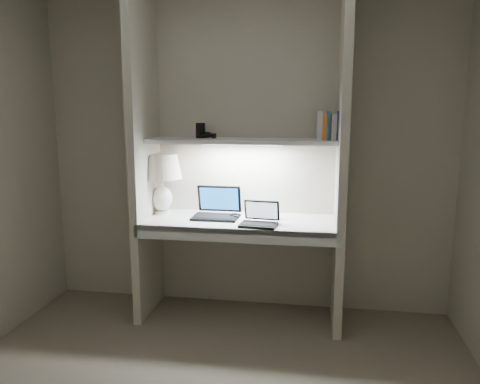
% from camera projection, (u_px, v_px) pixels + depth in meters
% --- Properties ---
extents(back_wall, '(3.20, 0.01, 2.50)m').
position_uv_depth(back_wall, '(245.00, 152.00, 3.68)').
color(back_wall, beige).
rests_on(back_wall, floor).
extents(alcove_panel_left, '(0.06, 0.55, 2.50)m').
position_uv_depth(alcove_panel_left, '(144.00, 154.00, 3.53)').
color(alcove_panel_left, beige).
rests_on(alcove_panel_left, floor).
extents(alcove_panel_right, '(0.06, 0.55, 2.50)m').
position_uv_depth(alcove_panel_right, '(342.00, 157.00, 3.30)').
color(alcove_panel_right, beige).
rests_on(alcove_panel_right, floor).
extents(desk, '(1.40, 0.55, 0.04)m').
position_uv_depth(desk, '(240.00, 222.00, 3.50)').
color(desk, white).
rests_on(desk, alcove_panel_left).
extents(desk_apron, '(1.46, 0.03, 0.10)m').
position_uv_depth(desk_apron, '(234.00, 235.00, 3.26)').
color(desk_apron, silver).
rests_on(desk_apron, desk).
extents(shelf, '(1.40, 0.36, 0.03)m').
position_uv_depth(shelf, '(242.00, 141.00, 3.49)').
color(shelf, silver).
rests_on(shelf, back_wall).
extents(strip_light, '(0.60, 0.04, 0.02)m').
position_uv_depth(strip_light, '(242.00, 144.00, 3.49)').
color(strip_light, white).
rests_on(strip_light, shelf).
extents(table_lamp, '(0.32, 0.32, 0.47)m').
position_uv_depth(table_lamp, '(162.00, 173.00, 3.65)').
color(table_lamp, white).
rests_on(table_lamp, desk).
extents(laptop_main, '(0.34, 0.30, 0.23)m').
position_uv_depth(laptop_main, '(217.00, 210.00, 3.58)').
color(laptop_main, black).
rests_on(laptop_main, desk).
extents(laptop_netbook, '(0.28, 0.25, 0.17)m').
position_uv_depth(laptop_netbook, '(260.00, 219.00, 3.34)').
color(laptop_netbook, black).
rests_on(laptop_netbook, desk).
extents(speaker, '(0.11, 0.09, 0.13)m').
position_uv_depth(speaker, '(271.00, 210.00, 3.52)').
color(speaker, silver).
rests_on(speaker, desk).
extents(mouse, '(0.11, 0.09, 0.03)m').
position_uv_depth(mouse, '(235.00, 216.00, 3.53)').
color(mouse, black).
rests_on(mouse, desk).
extents(cable_coil, '(0.14, 0.14, 0.01)m').
position_uv_depth(cable_coil, '(234.00, 215.00, 3.62)').
color(cable_coil, black).
rests_on(cable_coil, desk).
extents(sticky_note, '(0.09, 0.09, 0.00)m').
position_uv_depth(sticky_note, '(161.00, 214.00, 3.67)').
color(sticky_note, yellow).
rests_on(sticky_note, desk).
extents(book_row, '(0.20, 0.14, 0.21)m').
position_uv_depth(book_row, '(330.00, 126.00, 3.37)').
color(book_row, white).
rests_on(book_row, shelf).
extents(shelf_box, '(0.07, 0.05, 0.12)m').
position_uv_depth(shelf_box, '(201.00, 130.00, 3.59)').
color(shelf_box, black).
rests_on(shelf_box, shelf).
extents(shelf_gadget, '(0.12, 0.10, 0.05)m').
position_uv_depth(shelf_gadget, '(206.00, 135.00, 3.58)').
color(shelf_gadget, black).
rests_on(shelf_gadget, shelf).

